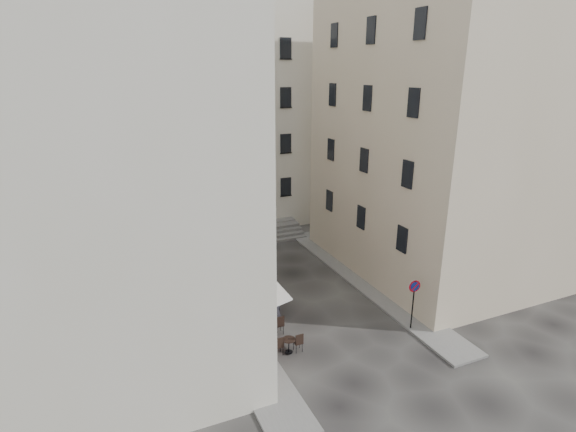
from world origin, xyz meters
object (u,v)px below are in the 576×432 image
no_parking_sign (414,295)px  pedestrian (276,312)px  bistro_table_a (288,344)px  bistro_table_b (269,326)px

no_parking_sign → pedestrian: 6.88m
bistro_table_a → bistro_table_b: bearing=99.5°
no_parking_sign → pedestrian: bearing=161.1°
no_parking_sign → pedestrian: no_parking_sign is taller
no_parking_sign → bistro_table_b: bearing=167.2°
no_parking_sign → bistro_table_a: 6.63m
no_parking_sign → bistro_table_b: 7.28m
no_parking_sign → bistro_table_b: size_ratio=1.95×
no_parking_sign → pedestrian: (-6.11, 2.96, -1.07)m
pedestrian → no_parking_sign: bearing=134.0°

